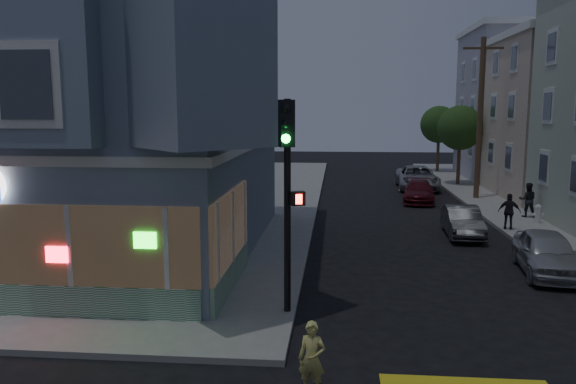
# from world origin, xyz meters

# --- Properties ---
(sidewalk_nw) EXTENTS (33.00, 42.00, 0.15)m
(sidewalk_nw) POSITION_xyz_m (-13.50, 23.00, 0.07)
(sidewalk_nw) COLOR gray
(sidewalk_nw) RESTS_ON ground
(corner_building) EXTENTS (14.60, 14.60, 11.40)m
(corner_building) POSITION_xyz_m (-6.00, 10.98, 5.82)
(corner_building) COLOR slate
(corner_building) RESTS_ON sidewalk_nw
(row_house_d) EXTENTS (12.00, 8.60, 10.50)m
(row_house_d) POSITION_xyz_m (19.50, 34.00, 5.40)
(row_house_d) COLOR #A29CAC
(row_house_d) RESTS_ON sidewalk_ne
(utility_pole) EXTENTS (2.20, 0.30, 9.00)m
(utility_pole) POSITION_xyz_m (12.00, 24.00, 4.80)
(utility_pole) COLOR #4C3826
(utility_pole) RESTS_ON sidewalk_ne
(street_tree_near) EXTENTS (3.00, 3.00, 5.30)m
(street_tree_near) POSITION_xyz_m (12.20, 30.00, 3.94)
(street_tree_near) COLOR #4C3826
(street_tree_near) RESTS_ON sidewalk_ne
(street_tree_far) EXTENTS (3.00, 3.00, 5.30)m
(street_tree_far) POSITION_xyz_m (12.20, 38.00, 3.94)
(street_tree_far) COLOR #4C3826
(street_tree_far) RESTS_ON sidewalk_ne
(running_child) EXTENTS (0.57, 0.44, 1.40)m
(running_child) POSITION_xyz_m (3.60, 0.96, 0.70)
(running_child) COLOR #DBD570
(running_child) RESTS_ON ground
(pedestrian_a) EXTENTS (0.88, 0.74, 1.63)m
(pedestrian_a) POSITION_xyz_m (13.00, 18.29, 0.96)
(pedestrian_a) COLOR black
(pedestrian_a) RESTS_ON sidewalk_ne
(pedestrian_b) EXTENTS (0.97, 0.60, 1.53)m
(pedestrian_b) POSITION_xyz_m (11.30, 15.34, 0.92)
(pedestrian_b) COLOR #232128
(pedestrian_b) RESTS_ON sidewalk_ne
(parked_car_a) EXTENTS (2.10, 4.22, 1.38)m
(parked_car_a) POSITION_xyz_m (10.70, 9.27, 0.69)
(parked_car_a) COLOR #AEB2B6
(parked_car_a) RESTS_ON ground
(parked_car_b) EXTENTS (1.47, 3.81, 1.24)m
(parked_car_b) POSITION_xyz_m (9.18, 14.47, 0.62)
(parked_car_b) COLOR #3C3E41
(parked_car_b) RESTS_ON ground
(parked_car_c) EXTENTS (2.20, 4.33, 1.20)m
(parked_car_c) POSITION_xyz_m (8.60, 23.03, 0.60)
(parked_car_c) COLOR #55131C
(parked_car_c) RESTS_ON ground
(parked_car_d) EXTENTS (2.67, 5.51, 1.51)m
(parked_car_d) POSITION_xyz_m (9.22, 28.23, 0.76)
(parked_car_d) COLOR #A2A6AD
(parked_car_d) RESTS_ON ground
(traffic_signal) EXTENTS (0.68, 0.60, 5.32)m
(traffic_signal) POSITION_xyz_m (2.82, 4.71, 3.75)
(traffic_signal) COLOR black
(traffic_signal) RESTS_ON sidewalk_nw
(fire_hydrant) EXTENTS (0.49, 0.28, 0.84)m
(fire_hydrant) POSITION_xyz_m (13.00, 16.84, 0.59)
(fire_hydrant) COLOR silver
(fire_hydrant) RESTS_ON sidewalk_ne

